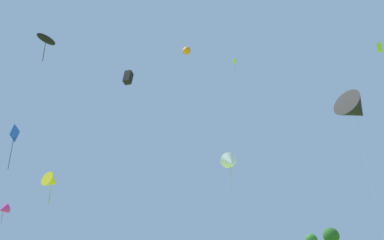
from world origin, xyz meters
TOP-DOWN VIEW (x-y plane):
  - kite_black_parafoil at (-19.39, 41.13)m, footprint 3.01×3.21m
  - kite_lime_parafoil at (12.68, 52.15)m, footprint 2.79×3.16m
  - kite_orange_delta at (2.42, 49.36)m, footprint 2.46×2.07m
  - kite_lime_box at (28.18, 32.77)m, footprint 2.16×1.93m
  - kite_white_delta at (10.24, 49.95)m, footprint 2.87×3.85m
  - kite_blue_diamond at (-24.03, 50.56)m, footprint 2.93×2.10m
  - kite_magenta_delta at (-24.40, 53.32)m, footprint 2.19×2.44m
  - kite_black_delta at (10.94, 18.40)m, footprint 3.57×3.32m
  - kite_black_box at (-7.54, 41.74)m, footprint 2.21×2.07m
  - kite_yellow_delta at (-16.64, 44.85)m, footprint 3.04×3.36m
  - tree_distant_left at (35.03, 70.44)m, footprint 2.81×2.81m
  - tree_distant_right at (41.41, 72.52)m, footprint 3.69×3.69m

SIDE VIEW (x-z plane):
  - tree_distant_left at x=35.03m, z-range 1.19..6.50m
  - tree_distant_right at x=41.41m, z-range 1.51..8.30m
  - kite_magenta_delta at x=-24.40m, z-range 3.26..11.58m
  - kite_yellow_delta at x=-16.64m, z-range 4.56..16.17m
  - kite_black_delta at x=10.94m, z-range 5.49..19.61m
  - kite_white_delta at x=10.24m, z-range 6.88..24.27m
  - kite_blue_diamond at x=-24.03m, z-range 8.18..28.16m
  - kite_black_box at x=-7.54m, z-range 12.11..38.59m
  - kite_lime_box at x=28.18m, z-range 14.17..44.31m
  - kite_black_parafoil at x=-19.39m, z-range 14.62..45.16m
  - kite_orange_delta at x=2.42m, z-range 17.50..54.37m
  - kite_lime_parafoil at x=12.68m, z-range 17.71..54.35m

